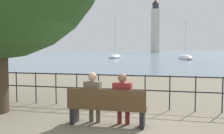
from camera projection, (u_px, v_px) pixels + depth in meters
The scene contains 9 objects.
ground_plane at pixel (107, 125), 6.05m from camera, with size 1000.00×1000.00×0.00m, color #7A705B.
harbor_water at pixel (166, 52), 162.61m from camera, with size 600.00×300.00×0.01m.
park_bench at pixel (107, 108), 5.96m from camera, with size 1.90×0.45×0.90m.
seated_person_left at pixel (93, 96), 6.09m from camera, with size 0.40×0.35×1.27m.
seated_person_right at pixel (122, 97), 5.93m from camera, with size 0.44×0.35×1.26m.
promenade_railing at pixel (121, 86), 7.77m from camera, with size 13.29×0.04×1.05m.
sailboat_0 at pixel (115, 57), 51.08m from camera, with size 2.54×5.99×9.12m.
sailboat_1 at pixel (185, 58), 45.24m from camera, with size 3.08×8.04×7.46m.
harbor_lighthouse at pixel (155, 28), 132.67m from camera, with size 4.76×4.76×28.09m.
Camera 1 is at (1.42, -5.76, 1.83)m, focal length 40.00 mm.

